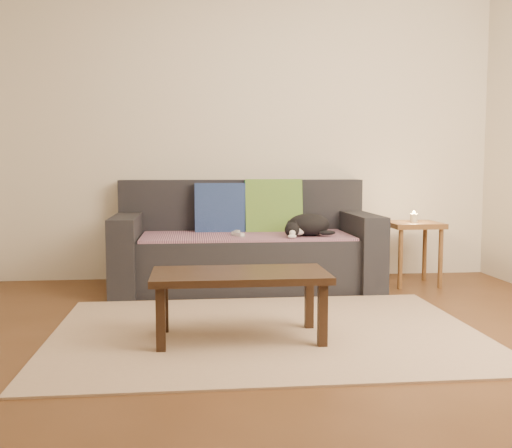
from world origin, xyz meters
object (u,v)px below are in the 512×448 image
(sofa, at_px, (245,249))
(side_table, at_px, (413,233))
(coffee_table, at_px, (240,281))
(cat, at_px, (307,225))
(wii_remote_b, at_px, (236,233))
(wii_remote_a, at_px, (238,234))

(sofa, relative_size, side_table, 4.00)
(coffee_table, bearing_deg, cat, 63.98)
(wii_remote_b, distance_m, coffee_table, 1.46)
(sofa, xyz_separation_m, coffee_table, (-0.17, -1.55, 0.03))
(wii_remote_a, relative_size, wii_remote_b, 1.00)
(cat, relative_size, side_table, 0.77)
(sofa, xyz_separation_m, wii_remote_b, (-0.08, -0.10, 0.15))
(sofa, height_order, coffee_table, sofa)
(cat, bearing_deg, wii_remote_a, 175.51)
(wii_remote_a, bearing_deg, sofa, -44.46)
(side_table, relative_size, coffee_table, 0.53)
(side_table, bearing_deg, wii_remote_b, -179.23)
(side_table, bearing_deg, wii_remote_a, -174.93)
(wii_remote_b, relative_size, coffee_table, 0.15)
(wii_remote_b, bearing_deg, side_table, -71.73)
(wii_remote_a, bearing_deg, coffee_table, 151.63)
(cat, bearing_deg, sofa, 151.84)
(wii_remote_b, bearing_deg, sofa, -23.13)
(cat, height_order, side_table, cat)
(wii_remote_b, height_order, side_table, side_table)
(wii_remote_b, height_order, coffee_table, wii_remote_b)
(cat, xyz_separation_m, wii_remote_a, (-0.54, 0.05, -0.07))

